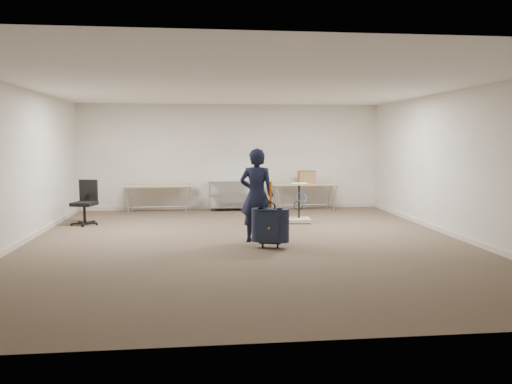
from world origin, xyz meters
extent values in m
plane|color=#493B2C|center=(0.00, 0.00, 0.00)|extent=(9.00, 9.00, 0.00)
plane|color=beige|center=(0.00, 4.50, 1.40)|extent=(8.00, 0.00, 8.00)
plane|color=beige|center=(0.00, -4.50, 1.40)|extent=(8.00, 0.00, 8.00)
plane|color=beige|center=(-4.00, 0.00, 1.40)|extent=(0.00, 9.00, 9.00)
plane|color=beige|center=(4.00, 0.00, 1.40)|extent=(0.00, 9.00, 9.00)
plane|color=white|center=(0.00, 0.00, 2.80)|extent=(8.00, 8.00, 0.00)
cube|color=beige|center=(0.00, 4.49, 0.05)|extent=(8.00, 0.02, 0.10)
cube|color=beige|center=(-3.99, 0.00, 0.05)|extent=(0.02, 9.00, 0.10)
cube|color=beige|center=(3.99, 0.00, 0.05)|extent=(0.02, 9.00, 0.10)
cube|color=#9F8A61|center=(-1.90, 3.95, 0.71)|extent=(1.80, 0.75, 0.03)
cylinder|color=#92949A|center=(-1.90, 3.95, 0.15)|extent=(1.50, 0.02, 0.02)
cylinder|color=#92949A|center=(-2.65, 3.65, 0.35)|extent=(0.13, 0.04, 0.69)
cylinder|color=#92949A|center=(-1.15, 3.65, 0.35)|extent=(0.13, 0.04, 0.69)
cylinder|color=#92949A|center=(-2.65, 4.25, 0.35)|extent=(0.13, 0.04, 0.69)
cylinder|color=#92949A|center=(-1.15, 4.25, 0.35)|extent=(0.13, 0.04, 0.69)
cube|color=#9F8A61|center=(1.90, 3.95, 0.71)|extent=(1.80, 0.75, 0.03)
cylinder|color=#92949A|center=(1.90, 3.95, 0.15)|extent=(1.50, 0.02, 0.02)
cylinder|color=#92949A|center=(1.15, 3.65, 0.35)|extent=(0.13, 0.04, 0.69)
cylinder|color=#92949A|center=(2.65, 3.65, 0.35)|extent=(0.13, 0.04, 0.69)
cylinder|color=#92949A|center=(1.15, 4.25, 0.35)|extent=(0.13, 0.04, 0.69)
cylinder|color=#92949A|center=(2.65, 4.25, 0.35)|extent=(0.13, 0.04, 0.69)
cylinder|color=silver|center=(-0.60, 3.98, 0.40)|extent=(0.02, 0.02, 0.80)
cylinder|color=silver|center=(0.60, 3.98, 0.40)|extent=(0.02, 0.02, 0.80)
cylinder|color=silver|center=(-0.60, 4.42, 0.40)|extent=(0.02, 0.02, 0.80)
cylinder|color=silver|center=(0.60, 4.42, 0.40)|extent=(0.02, 0.02, 0.80)
cube|color=silver|center=(0.00, 4.20, 0.10)|extent=(1.20, 0.45, 0.02)
cube|color=silver|center=(0.00, 4.20, 0.45)|extent=(1.20, 0.45, 0.02)
cube|color=silver|center=(0.00, 4.20, 0.78)|extent=(1.20, 0.45, 0.01)
imported|color=black|center=(0.19, 0.05, 0.86)|extent=(0.72, 0.57, 1.71)
cube|color=black|center=(0.36, -0.47, 0.40)|extent=(0.47, 0.36, 0.57)
cube|color=black|center=(0.37, -0.45, 0.09)|extent=(0.41, 0.28, 0.03)
cylinder|color=black|center=(0.24, -0.43, 0.04)|extent=(0.05, 0.08, 0.08)
cylinder|color=black|center=(0.49, -0.52, 0.04)|extent=(0.05, 0.08, 0.08)
torus|color=black|center=(0.36, -0.47, 0.72)|extent=(0.18, 0.08, 0.18)
cube|color=orange|center=(0.37, -0.45, 0.93)|extent=(0.04, 0.02, 0.44)
cylinder|color=black|center=(-3.36, 2.28, 0.04)|extent=(0.60, 0.60, 0.09)
cylinder|color=black|center=(-3.36, 2.28, 0.25)|extent=(0.06, 0.06, 0.40)
cube|color=black|center=(-3.36, 2.28, 0.47)|extent=(0.56, 0.56, 0.08)
cube|color=black|center=(-3.30, 2.50, 0.74)|extent=(0.42, 0.17, 0.48)
cube|color=beige|center=(1.38, 2.07, 0.06)|extent=(0.53, 0.53, 0.08)
cylinder|color=black|center=(1.19, 1.88, 0.02)|extent=(0.06, 0.06, 0.04)
cylinder|color=black|center=(1.38, 2.12, 0.49)|extent=(0.05, 0.05, 0.78)
cube|color=beige|center=(1.38, 2.07, 0.88)|extent=(0.37, 0.32, 0.04)
torus|color=blue|center=(1.43, 1.99, 0.58)|extent=(0.26, 0.12, 0.24)
cube|color=#A0764A|center=(1.97, 4.03, 0.89)|extent=(0.43, 0.33, 0.32)
camera|label=1|loc=(-0.83, -8.88, 1.86)|focal=35.00mm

